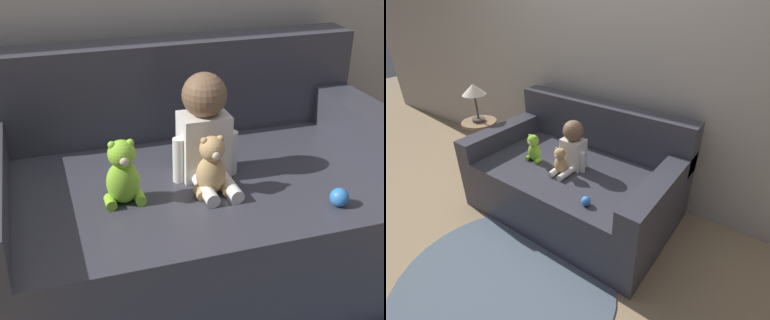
# 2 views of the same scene
# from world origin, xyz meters

# --- Properties ---
(ground_plane) EXTENTS (12.00, 12.00, 0.00)m
(ground_plane) POSITION_xyz_m (0.00, 0.00, 0.00)
(ground_plane) COLOR #9E8460
(wall_back) EXTENTS (8.00, 0.05, 2.60)m
(wall_back) POSITION_xyz_m (0.00, 0.58, 1.30)
(wall_back) COLOR #ADA89E
(wall_back) RESTS_ON ground_plane
(couch) EXTENTS (1.64, 1.00, 0.86)m
(couch) POSITION_xyz_m (0.00, 0.05, 0.30)
(couch) COLOR #383842
(couch) RESTS_ON ground_plane
(person_baby) EXTENTS (0.24, 0.31, 0.39)m
(person_baby) POSITION_xyz_m (0.03, -0.03, 0.64)
(person_baby) COLOR white
(person_baby) RESTS_ON couch
(teddy_bear_brown) EXTENTS (0.13, 0.10, 0.22)m
(teddy_bear_brown) POSITION_xyz_m (0.01, -0.16, 0.56)
(teddy_bear_brown) COLOR tan
(teddy_bear_brown) RESTS_ON couch
(plush_toy_side) EXTENTS (0.14, 0.11, 0.23)m
(plush_toy_side) POSITION_xyz_m (-0.29, -0.13, 0.57)
(plush_toy_side) COLOR #8CD133
(plush_toy_side) RESTS_ON couch
(toy_ball) EXTENTS (0.06, 0.06, 0.06)m
(toy_ball) POSITION_xyz_m (0.38, -0.36, 0.49)
(toy_ball) COLOR #337FDB
(toy_ball) RESTS_ON couch
(floor_rug) EXTENTS (1.45, 1.45, 0.01)m
(floor_rug) POSITION_xyz_m (0.11, -0.88, 0.01)
(floor_rug) COLOR slate
(floor_rug) RESTS_ON ground_plane
(side_table) EXTENTS (0.33, 0.33, 0.94)m
(side_table) POSITION_xyz_m (-1.11, -0.03, 0.71)
(side_table) COLOR #93704C
(side_table) RESTS_ON ground_plane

